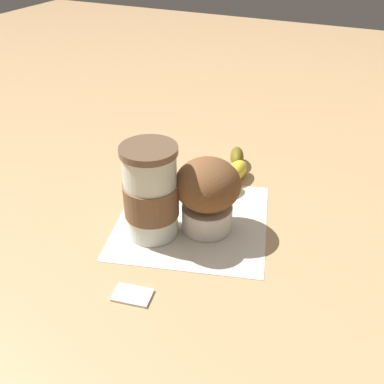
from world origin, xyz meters
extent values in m
plane|color=tan|center=(0.00, 0.00, 0.00)|extent=(3.00, 3.00, 0.00)
cube|color=beige|center=(0.00, 0.00, 0.00)|extent=(0.29, 0.29, 0.00)
cylinder|color=silver|center=(-0.05, 0.04, 0.07)|extent=(0.08, 0.08, 0.14)
cylinder|color=brown|center=(-0.05, 0.04, 0.14)|extent=(0.08, 0.08, 0.01)
cylinder|color=brown|center=(-0.05, 0.04, 0.06)|extent=(0.08, 0.08, 0.05)
cylinder|color=white|center=(-0.01, -0.03, 0.02)|extent=(0.08, 0.08, 0.04)
ellipsoid|color=brown|center=(-0.01, -0.03, 0.08)|extent=(0.10, 0.10, 0.08)
ellipsoid|color=yellow|center=(0.04, 0.02, 0.02)|extent=(0.05, 0.06, 0.03)
ellipsoid|color=yellow|center=(0.09, -0.01, 0.02)|extent=(0.08, 0.06, 0.03)
ellipsoid|color=yellow|center=(0.15, -0.02, 0.02)|extent=(0.07, 0.04, 0.03)
ellipsoid|color=brown|center=(0.21, 0.00, 0.02)|extent=(0.06, 0.05, 0.03)
cube|color=white|center=(-0.18, 0.00, 0.00)|extent=(0.04, 0.05, 0.01)
camera|label=1|loc=(-0.53, -0.25, 0.43)|focal=42.00mm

